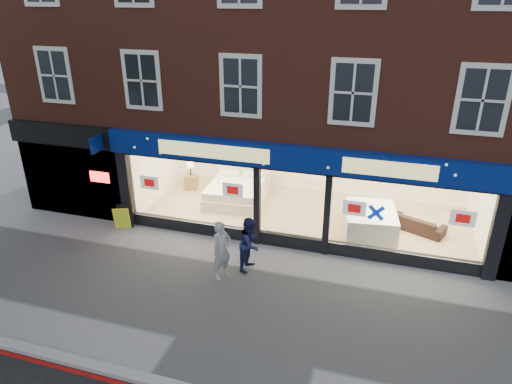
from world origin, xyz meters
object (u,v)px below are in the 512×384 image
at_px(display_bed, 237,190).
at_px(a_board, 123,217).
at_px(sofa, 418,224).
at_px(pedestrian_blue, 250,244).
at_px(mattress_stack, 370,221).
at_px(pedestrian_grey, 222,250).

xyz_separation_m(display_bed, a_board, (-2.88, -3.02, -0.08)).
distance_m(sofa, pedestrian_blue, 5.74).
bearing_deg(mattress_stack, a_board, -166.03).
relative_size(mattress_stack, pedestrian_blue, 1.36).
xyz_separation_m(sofa, pedestrian_blue, (-4.53, -3.50, 0.43)).
distance_m(display_bed, pedestrian_grey, 4.86).
bearing_deg(pedestrian_grey, pedestrian_blue, -13.63).
relative_size(mattress_stack, a_board, 2.67).
bearing_deg(display_bed, pedestrian_blue, -70.37).
relative_size(display_bed, a_board, 3.19).
relative_size(display_bed, mattress_stack, 1.20).
xyz_separation_m(sofa, a_board, (-9.20, -2.46, 0.05)).
distance_m(a_board, pedestrian_blue, 4.80).
relative_size(display_bed, pedestrian_blue, 1.63).
height_order(display_bed, mattress_stack, display_bed).
bearing_deg(a_board, pedestrian_blue, -34.03).
distance_m(pedestrian_grey, pedestrian_blue, 0.86).
xyz_separation_m(a_board, pedestrian_grey, (4.08, -1.67, 0.43)).
distance_m(a_board, pedestrian_grey, 4.43).
distance_m(display_bed, sofa, 6.35).
height_order(display_bed, pedestrian_blue, pedestrian_blue).
relative_size(sofa, pedestrian_blue, 1.08).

